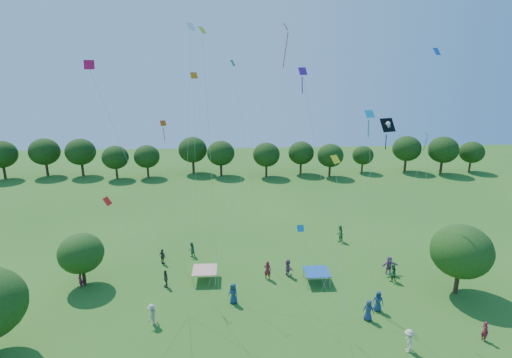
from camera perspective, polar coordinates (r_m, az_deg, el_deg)
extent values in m
cylinder|color=#422B19|center=(39.76, -23.34, -12.79)|extent=(0.30, 0.30, 1.46)
ellipsoid|color=#224915|center=(38.73, -23.73, -9.68)|extent=(3.89, 3.89, 3.50)
cylinder|color=#422B19|center=(39.42, 26.72, -13.18)|extent=(0.38, 0.38, 1.82)
ellipsoid|color=#224915|center=(38.13, 27.29, -9.16)|extent=(5.00, 5.00, 4.50)
cylinder|color=#422B19|center=(81.57, -32.27, 0.75)|extent=(0.44, 0.44, 2.15)
ellipsoid|color=#1A3910|center=(80.91, -32.61, 2.99)|extent=(5.17, 5.17, 4.65)
cylinder|color=#422B19|center=(80.09, -27.67, 1.17)|extent=(0.45, 0.45, 2.17)
ellipsoid|color=#1A3910|center=(79.41, -27.98, 3.47)|extent=(5.22, 5.22, 4.70)
cylinder|color=#422B19|center=(77.40, -23.52, 1.21)|extent=(0.44, 0.44, 2.15)
ellipsoid|color=#1A3910|center=(76.71, -23.79, 3.58)|extent=(5.17, 5.17, 4.65)
cylinder|color=#422B19|center=(73.29, -19.26, 0.77)|extent=(0.38, 0.38, 1.87)
ellipsoid|color=#1A3910|center=(72.64, -19.46, 2.93)|extent=(4.48, 4.48, 4.03)
cylinder|color=#422B19|center=(72.61, -15.17, 0.97)|extent=(0.38, 0.38, 1.84)
ellipsoid|color=#1A3910|center=(71.97, -15.33, 3.12)|extent=(4.42, 4.42, 3.98)
cylinder|color=#422B19|center=(73.71, -8.92, 1.67)|extent=(0.44, 0.44, 2.14)
ellipsoid|color=#1A3910|center=(72.98, -9.03, 4.15)|extent=(5.14, 5.14, 4.63)
cylinder|color=#422B19|center=(71.30, -4.99, 1.27)|extent=(0.42, 0.42, 2.03)
ellipsoid|color=#1A3910|center=(70.59, -5.05, 3.69)|extent=(4.86, 4.86, 4.37)
cylinder|color=#422B19|center=(70.45, 1.48, 1.12)|extent=(0.40, 0.40, 1.96)
ellipsoid|color=#1A3910|center=(69.75, 1.50, 3.49)|extent=(4.71, 4.71, 4.24)
cylinder|color=#422B19|center=(72.74, 6.39, 1.48)|extent=(0.39, 0.39, 1.91)
ellipsoid|color=#1A3910|center=(72.07, 6.46, 3.72)|extent=(4.59, 4.59, 4.13)
cylinder|color=#422B19|center=(71.66, 10.47, 1.08)|extent=(0.39, 0.39, 1.89)
ellipsoid|color=#1A3910|center=(70.99, 10.58, 3.33)|extent=(4.54, 4.54, 4.08)
cylinder|color=#422B19|center=(75.90, 14.90, 1.52)|extent=(0.33, 0.33, 1.58)
ellipsoid|color=#1A3910|center=(75.36, 15.03, 3.29)|extent=(3.80, 3.80, 3.42)
cylinder|color=#422B19|center=(78.99, 20.52, 1.80)|extent=(0.44, 0.44, 2.13)
ellipsoid|color=#1A3910|center=(78.32, 20.75, 4.10)|extent=(5.12, 5.12, 4.61)
cylinder|color=#422B19|center=(79.82, 24.91, 1.48)|extent=(0.45, 0.45, 2.18)
ellipsoid|color=#1A3910|center=(79.14, 25.19, 3.80)|extent=(5.24, 5.24, 4.72)
cylinder|color=#422B19|center=(83.75, 28.21, 1.55)|extent=(0.37, 0.37, 1.81)
ellipsoid|color=#1A3910|center=(83.20, 28.45, 3.38)|extent=(4.35, 4.35, 3.91)
cube|color=#CF4118|center=(37.51, -7.33, -12.75)|extent=(2.20, 2.20, 0.08)
cylinder|color=#999999|center=(36.97, -9.00, -14.16)|extent=(0.05, 0.05, 1.10)
cylinder|color=#999999|center=(36.82, -5.81, -14.17)|extent=(0.05, 0.05, 1.10)
cylinder|color=#999999|center=(38.71, -8.73, -12.68)|extent=(0.05, 0.05, 1.10)
cylinder|color=#999999|center=(38.57, -5.69, -12.68)|extent=(0.05, 0.05, 1.10)
cube|color=#164794|center=(37.30, 8.67, -12.97)|extent=(2.20, 2.20, 0.08)
cylinder|color=#999999|center=(36.51, 7.38, -14.51)|extent=(0.05, 0.05, 1.10)
cylinder|color=#999999|center=(36.92, 10.53, -14.29)|extent=(0.05, 0.05, 1.10)
cylinder|color=#999999|center=(38.22, 6.81, -13.00)|extent=(0.05, 0.05, 1.10)
cylinder|color=#999999|center=(38.60, 9.81, -12.82)|extent=(0.05, 0.05, 1.10)
imported|color=navy|center=(34.20, -3.27, -16.01)|extent=(0.99, 0.90, 1.78)
imported|color=maroon|center=(34.45, 29.90, -18.33)|extent=(0.42, 0.61, 1.54)
imported|color=#245439|center=(42.08, -9.20, -9.92)|extent=(0.81, 0.84, 1.54)
imported|color=beige|center=(31.19, 20.94, -20.77)|extent=(0.69, 1.18, 1.70)
imported|color=#423B35|center=(37.22, -12.78, -13.70)|extent=(0.79, 1.04, 1.62)
imported|color=#895071|center=(38.17, 4.59, -12.49)|extent=(0.89, 1.64, 1.66)
imported|color=navy|center=(34.64, 17.02, -16.35)|extent=(0.94, 0.65, 1.73)
imported|color=maroon|center=(39.45, -23.81, -12.97)|extent=(0.43, 0.62, 1.60)
imported|color=#2C5C27|center=(45.73, 11.85, -7.65)|extent=(1.04, 0.98, 1.89)
imported|color=#A89D86|center=(32.76, -14.62, -18.22)|extent=(0.73, 1.19, 1.70)
imported|color=#453E37|center=(41.17, -13.20, -10.73)|extent=(0.96, 0.94, 1.58)
imported|color=#844D7B|center=(40.37, 18.48, -11.59)|extent=(1.68, 0.74, 1.74)
imported|color=navy|center=(33.38, 15.77, -17.60)|extent=(0.96, 0.83, 1.71)
imported|color=maroon|center=(37.51, 1.65, -12.87)|extent=(0.78, 0.64, 1.80)
imported|color=#285D36|center=(39.20, 18.89, -12.56)|extent=(0.92, 0.68, 1.67)
cube|color=black|center=(31.49, 18.30, 7.33)|extent=(1.25, 0.91, 0.95)
cube|color=black|center=(31.73, 18.07, 5.03)|extent=(0.18, 0.26, 1.18)
sphere|color=white|center=(31.42, 18.36, 7.49)|extent=(0.35, 0.35, 0.35)
cylinder|color=white|center=(31.46, 18.31, 6.99)|extent=(0.25, 0.49, 0.32)
cylinder|color=white|center=(31.46, 18.31, 6.99)|extent=(0.25, 0.49, 0.32)
cylinder|color=beige|center=(32.05, 13.66, -5.00)|extent=(4.60, 0.84, 12.93)
cube|color=red|center=(36.75, 4.31, 20.83)|extent=(0.52, 0.73, 0.58)
cube|color=red|center=(36.69, 4.24, 17.85)|extent=(0.36, 0.59, 2.94)
cylinder|color=beige|center=(33.83, -1.15, 3.32)|extent=(6.96, 6.65, 20.57)
cube|color=red|center=(29.95, -20.46, -2.99)|extent=(0.50, 0.70, 0.53)
cylinder|color=beige|center=(31.33, -15.34, -10.33)|extent=(4.67, 0.79, 8.22)
cube|color=orange|center=(34.86, -8.86, 14.42)|extent=(0.65, 0.52, 0.50)
cylinder|color=beige|center=(36.12, -8.68, 0.73)|extent=(0.52, 0.05, 16.62)
cube|color=yellow|center=(26.72, 11.28, 2.78)|extent=(0.74, 0.69, 0.48)
cylinder|color=beige|center=(28.32, 12.05, -9.36)|extent=(1.19, 1.12, 11.47)
cube|color=green|center=(34.42, -3.33, 16.23)|extent=(0.45, 0.62, 0.50)
cylinder|color=beige|center=(36.39, -0.96, 1.85)|extent=(2.75, 1.71, 17.63)
cube|color=#1272B7|center=(26.33, 6.38, -7.02)|extent=(0.46, 0.25, 0.40)
cylinder|color=beige|center=(28.40, 9.38, -13.92)|extent=(3.21, 0.20, 7.27)
cube|color=#63178E|center=(25.97, 6.70, 15.05)|extent=(0.60, 0.45, 0.46)
cube|color=#63178E|center=(26.05, 6.62, 13.18)|extent=(0.15, 0.24, 1.03)
cylinder|color=beige|center=(27.18, 9.99, -3.92)|extent=(3.49, 1.51, 17.10)
cube|color=white|center=(31.10, -9.28, 20.68)|extent=(0.65, 0.69, 0.54)
cylinder|color=beige|center=(30.60, -9.80, 1.27)|extent=(1.22, 2.84, 20.09)
cube|color=#0B84A9|center=(28.45, 15.93, 8.93)|extent=(0.67, 0.52, 0.47)
cube|color=#0B84A9|center=(28.63, 15.75, 6.95)|extent=(0.21, 0.26, 1.22)
cylinder|color=beige|center=(31.05, 16.04, -4.57)|extent=(1.78, 1.37, 14.24)
cube|color=red|center=(28.94, -22.74, 14.83)|extent=(0.70, 0.44, 0.59)
cylinder|color=beige|center=(30.03, -16.09, -2.05)|extent=(5.07, 0.91, 17.44)
cube|color=#ED490C|center=(35.06, -13.13, 7.78)|extent=(0.56, 0.48, 0.44)
cube|color=#ED490C|center=(35.24, -13.02, 6.34)|extent=(0.12, 0.27, 1.16)
cylinder|color=beige|center=(37.49, -12.21, -1.98)|extent=(0.07, 2.07, 12.74)
cube|color=#A9C711|center=(23.73, -7.66, 20.34)|extent=(0.46, 0.54, 0.38)
cylinder|color=beige|center=(26.40, -6.22, -1.78)|extent=(0.42, 3.07, 19.35)
cube|color=#1A9145|center=(35.88, 23.21, 5.89)|extent=(0.46, 0.51, 0.32)
cube|color=#1A9145|center=(36.07, 23.03, 4.57)|extent=(0.14, 0.27, 1.16)
cylinder|color=beige|center=(37.62, 20.94, -3.21)|extent=(1.23, 1.29, 12.03)
cube|color=blue|center=(33.30, 24.42, 16.26)|extent=(0.70, 0.63, 0.51)
cylinder|color=beige|center=(34.34, 23.11, 0.34)|extent=(0.54, 0.28, 18.39)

